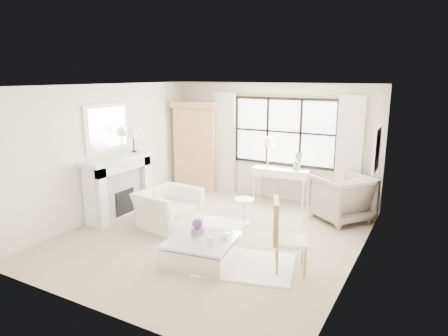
{
  "coord_description": "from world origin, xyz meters",
  "views": [
    {
      "loc": [
        3.48,
        -5.88,
        2.88
      ],
      "look_at": [
        0.13,
        0.2,
        1.25
      ],
      "focal_mm": 32.0,
      "sensor_mm": 36.0,
      "label": 1
    }
  ],
  "objects_px": {
    "coffee_table": "(202,250)",
    "console_table": "(281,185)",
    "armoire": "(196,145)",
    "club_armchair": "(168,208)"
  },
  "relations": [
    {
      "from": "coffee_table",
      "to": "console_table",
      "type": "bearing_deg",
      "value": 82.02
    },
    {
      "from": "armoire",
      "to": "coffee_table",
      "type": "relative_size",
      "value": 1.98
    },
    {
      "from": "console_table",
      "to": "armoire",
      "type": "bearing_deg",
      "value": 174.56
    },
    {
      "from": "coffee_table",
      "to": "armoire",
      "type": "bearing_deg",
      "value": 115.58
    },
    {
      "from": "armoire",
      "to": "club_armchair",
      "type": "height_order",
      "value": "armoire"
    },
    {
      "from": "club_armchair",
      "to": "console_table",
      "type": "bearing_deg",
      "value": -22.08
    },
    {
      "from": "club_armchair",
      "to": "coffee_table",
      "type": "relative_size",
      "value": 0.96
    },
    {
      "from": "armoire",
      "to": "console_table",
      "type": "height_order",
      "value": "armoire"
    },
    {
      "from": "console_table",
      "to": "coffee_table",
      "type": "distance_m",
      "value": 3.45
    },
    {
      "from": "club_armchair",
      "to": "armoire",
      "type": "bearing_deg",
      "value": 27.7
    }
  ]
}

